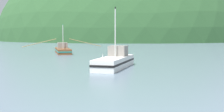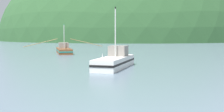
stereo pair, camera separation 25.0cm
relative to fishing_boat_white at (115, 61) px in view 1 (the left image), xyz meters
The scene contains 4 objects.
hill_far_right 181.32m from the fishing_boat_white, 105.96° to the left, with size 103.82×83.05×55.03m, color #47703D.
hill_far_left 134.33m from the fishing_boat_white, 105.87° to the left, with size 135.93×108.74×92.66m, color #2D562D.
fishing_boat_white is the anchor object (origin of this frame).
fishing_boat_brown 25.73m from the fishing_boat_white, 128.63° to the left, with size 12.97×9.70×5.56m.
Camera 1 is at (4.23, -4.70, 3.74)m, focal length 46.97 mm.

